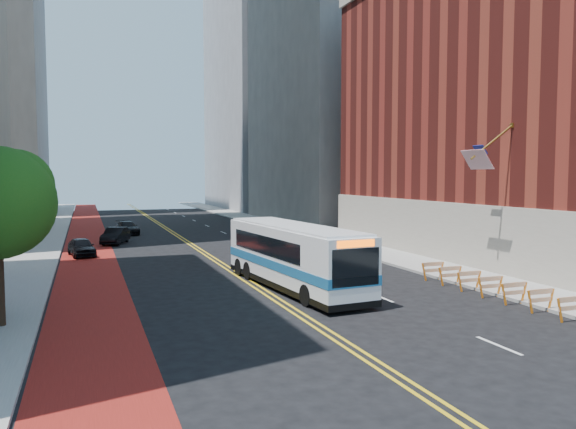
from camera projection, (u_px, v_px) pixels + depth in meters
The scene contains 15 objects.
ground at pixel (345, 344), 19.20m from camera, with size 160.00×160.00×0.00m, color black.
sidewalk_left at pixel (34, 249), 43.24m from camera, with size 4.00×140.00×0.15m, color gray.
sidewalk_right at pixel (320, 237), 51.41m from camera, with size 4.00×140.00×0.15m, color gray.
bus_lane_paint at pixel (88, 248), 44.57m from camera, with size 3.60×140.00×0.01m, color maroon.
center_line_inner at pixel (188, 244), 47.27m from camera, with size 0.14×140.00×0.01m, color gold.
center_line_outer at pixel (192, 243), 47.39m from camera, with size 0.14×140.00×0.01m, color gold.
lane_dashes at pixel (223, 232), 56.46m from camera, with size 0.14×98.20×0.01m.
brick_building at pixel (566, 97), 37.16m from camera, with size 18.73×36.00×22.00m.
midrise_right_near at pixel (345, 62), 70.64m from camera, with size 18.00×26.00×40.00m, color slate.
midrise_right_far at pixel (276, 52), 98.59m from camera, with size 20.00×28.00×55.00m, color gray.
construction_barriers at pixel (502, 287), 25.63m from camera, with size 1.42×10.91×1.00m.
transit_bus at pixel (292, 255), 28.53m from camera, with size 3.66×12.03×3.26m.
car_a at pixel (82, 247), 39.98m from camera, with size 1.55×3.85×1.31m, color black.
car_b at pixel (115, 236), 47.14m from camera, with size 1.46×4.17×1.38m, color black.
car_c at pixel (127, 228), 54.81m from camera, with size 1.78×4.38×1.27m, color black.
Camera 1 is at (-8.26, -17.05, 5.75)m, focal length 35.00 mm.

